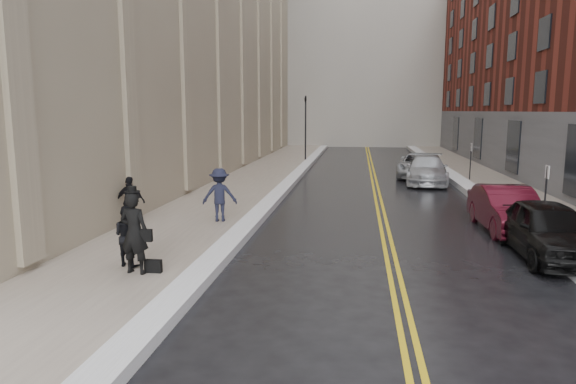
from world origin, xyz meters
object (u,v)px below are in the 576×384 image
(car_maroon, at_px, (507,209))
(pedestrian_main, at_px, (134,233))
(car_silver_near, at_px, (427,170))
(car_silver_far, at_px, (418,165))
(pedestrian_b, at_px, (220,195))
(car_black, at_px, (548,230))
(pedestrian_a, at_px, (128,236))
(pedestrian_c, at_px, (130,202))

(car_maroon, bearing_deg, pedestrian_main, -149.52)
(car_silver_near, bearing_deg, car_silver_far, 99.55)
(car_silver_far, height_order, pedestrian_b, pedestrian_b)
(car_black, relative_size, car_silver_near, 0.86)
(car_black, distance_m, car_maroon, 3.18)
(car_silver_near, relative_size, car_silver_far, 1.01)
(pedestrian_main, bearing_deg, pedestrian_b, -86.16)
(car_maroon, bearing_deg, pedestrian_a, -152.85)
(pedestrian_b, bearing_deg, pedestrian_main, 74.52)
(car_black, xyz_separation_m, pedestrian_a, (-11.00, -2.74, 0.14))
(car_maroon, bearing_deg, car_silver_far, 93.89)
(car_black, height_order, pedestrian_b, pedestrian_b)
(car_silver_near, height_order, pedestrian_b, pedestrian_b)
(car_maroon, height_order, car_silver_near, car_silver_near)
(car_black, height_order, pedestrian_a, pedestrian_a)
(pedestrian_a, distance_m, pedestrian_c, 4.64)
(car_black, xyz_separation_m, pedestrian_main, (-10.56, -3.31, 0.36))
(car_silver_near, relative_size, pedestrian_b, 2.85)
(pedestrian_main, distance_m, pedestrian_a, 0.75)
(pedestrian_a, bearing_deg, pedestrian_main, 149.00)
(car_black, distance_m, pedestrian_b, 10.50)
(car_silver_far, xyz_separation_m, pedestrian_b, (-8.52, -14.53, 0.36))
(car_maroon, height_order, pedestrian_b, pedestrian_b)
(pedestrian_c, bearing_deg, car_silver_far, -127.17)
(car_maroon, xyz_separation_m, pedestrian_a, (-10.77, -5.91, 0.17))
(car_silver_near, distance_m, pedestrian_b, 14.74)
(car_silver_near, xyz_separation_m, pedestrian_c, (-11.45, -13.18, 0.22))
(pedestrian_a, relative_size, pedestrian_b, 0.82)
(car_maroon, xyz_separation_m, pedestrian_b, (-9.88, -0.39, 0.34))
(car_maroon, bearing_deg, pedestrian_c, -174.12)
(pedestrian_a, height_order, pedestrian_c, pedestrian_c)
(car_maroon, xyz_separation_m, pedestrian_main, (-10.33, -6.48, 0.39))
(car_silver_far, relative_size, pedestrian_c, 3.11)
(car_maroon, xyz_separation_m, pedestrian_c, (-12.64, -1.67, 0.25))
(car_silver_far, distance_m, pedestrian_a, 22.14)
(car_maroon, distance_m, pedestrian_b, 9.90)
(car_silver_near, height_order, pedestrian_main, pedestrian_main)
(pedestrian_c, bearing_deg, car_silver_near, -132.63)
(car_silver_near, relative_size, pedestrian_a, 3.46)
(car_silver_near, bearing_deg, car_maroon, -78.23)
(car_silver_far, relative_size, pedestrian_b, 2.81)
(car_black, height_order, pedestrian_main, pedestrian_main)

